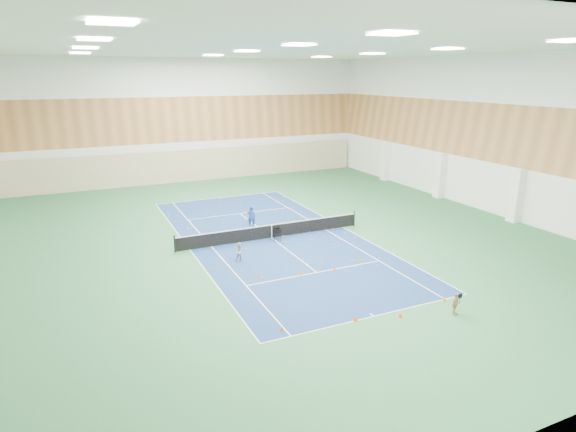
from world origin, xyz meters
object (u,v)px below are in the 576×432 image
Objects in this scene: tennis_net at (272,230)px; child_court at (240,252)px; coach at (251,217)px; ball_cart at (277,234)px; child_apron at (455,304)px.

child_court is at bearing -137.15° from tennis_net.
coach reaches higher than ball_cart.
coach is 3.45m from ball_cart.
coach is 1.47× the size of child_apron.
tennis_net is 4.45m from child_court.
tennis_net is 13.66m from child_apron.
child_apron is (3.82, -16.02, -0.25)m from coach.
coach is 16.47m from child_apron.
coach is at bearing 66.75° from child_court.
tennis_net reaches higher than ball_cart.
ball_cart is (3.38, 2.43, -0.15)m from child_court.
child_court reaches higher than ball_cart.
coach is 1.85× the size of ball_cart.
child_apron is (6.70, -10.20, -0.04)m from child_court.
child_apron is at bearing -75.43° from tennis_net.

